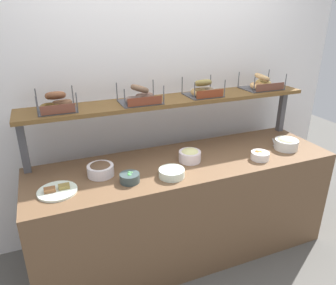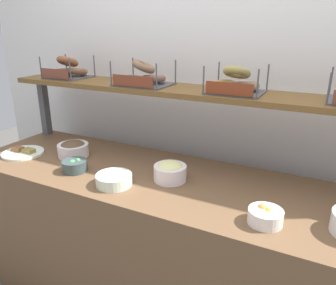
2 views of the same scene
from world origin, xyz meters
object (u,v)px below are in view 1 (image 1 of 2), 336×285
(bowl_egg_salad, at_px, (190,155))
(bowl_potato_salad, at_px, (286,143))
(bagel_basket_plain, at_px, (262,84))
(bagel_basket_cinnamon_raisin, at_px, (56,104))
(bowl_cream_cheese, at_px, (172,172))
(bagel_basket_everything, at_px, (203,90))
(bowl_chocolate_spread, at_px, (100,169))
(bagel_basket_poppy, at_px, (140,96))
(serving_plate_white, at_px, (57,191))
(bowl_fruit_salad, at_px, (260,155))
(bowl_veggie_mix, at_px, (130,178))
(serving_spoon_near_plate, at_px, (275,144))

(bowl_egg_salad, height_order, bowl_potato_salad, bowl_potato_salad)
(bagel_basket_plain, bearing_deg, bowl_egg_salad, -160.81)
(bagel_basket_cinnamon_raisin, distance_m, bagel_basket_plain, 1.73)
(bowl_cream_cheese, distance_m, bagel_basket_everything, 0.78)
(bowl_chocolate_spread, relative_size, bagel_basket_cinnamon_raisin, 0.68)
(bagel_basket_everything, bearing_deg, bowl_chocolate_spread, -165.28)
(bagel_basket_poppy, bearing_deg, serving_plate_white, -152.82)
(bagel_basket_cinnamon_raisin, bearing_deg, bowl_fruit_salad, -17.97)
(bagel_basket_everything, bearing_deg, bowl_veggie_mix, -151.44)
(serving_plate_white, distance_m, bagel_basket_plain, 1.91)
(bowl_fruit_salad, relative_size, bagel_basket_cinnamon_raisin, 0.51)
(bowl_chocolate_spread, distance_m, serving_plate_white, 0.33)
(bowl_egg_salad, height_order, bagel_basket_cinnamon_raisin, bagel_basket_cinnamon_raisin)
(bowl_potato_salad, bearing_deg, bowl_cream_cheese, -175.62)
(bowl_potato_salad, bearing_deg, serving_spoon_near_plate, 103.85)
(bowl_fruit_salad, bearing_deg, serving_plate_white, 176.67)
(bowl_cream_cheese, bearing_deg, bowl_egg_salad, 38.18)
(bowl_veggie_mix, xyz_separation_m, bagel_basket_everything, (0.75, 0.41, 0.44))
(bowl_potato_salad, xyz_separation_m, serving_spoon_near_plate, (-0.03, 0.11, -0.04))
(bagel_basket_everything, bearing_deg, bagel_basket_poppy, -178.56)
(bowl_fruit_salad, distance_m, bagel_basket_poppy, 1.03)
(serving_spoon_near_plate, bearing_deg, serving_plate_white, -176.78)
(bowl_cream_cheese, bearing_deg, bagel_basket_plain, 23.83)
(serving_spoon_near_plate, height_order, bagel_basket_cinnamon_raisin, bagel_basket_cinnamon_raisin)
(bagel_basket_cinnamon_raisin, xyz_separation_m, bagel_basket_poppy, (0.60, -0.03, -0.00))
(bagel_basket_poppy, bearing_deg, bowl_egg_salad, -40.26)
(bowl_cream_cheese, height_order, bagel_basket_poppy, bagel_basket_poppy)
(bowl_veggie_mix, distance_m, bowl_egg_salad, 0.54)
(serving_plate_white, height_order, serving_spoon_near_plate, serving_plate_white)
(bowl_chocolate_spread, height_order, bowl_fruit_salad, bowl_chocolate_spread)
(serving_plate_white, distance_m, bagel_basket_everything, 1.35)
(serving_plate_white, bearing_deg, bowl_cream_cheese, -6.55)
(bowl_potato_salad, height_order, bowl_cream_cheese, bowl_potato_salad)
(bowl_potato_salad, bearing_deg, bagel_basket_plain, 92.66)
(bowl_veggie_mix, xyz_separation_m, bowl_egg_salad, (0.52, 0.14, 0.02))
(bagel_basket_cinnamon_raisin, height_order, bagel_basket_poppy, bagel_basket_poppy)
(bowl_egg_salad, distance_m, bowl_cream_cheese, 0.29)
(bowl_chocolate_spread, bearing_deg, bowl_potato_salad, -4.72)
(bowl_veggie_mix, bearing_deg, bagel_basket_poppy, 61.82)
(serving_plate_white, bearing_deg, bowl_fruit_salad, -3.33)
(bowl_veggie_mix, distance_m, bowl_fruit_salad, 1.04)
(bowl_veggie_mix, relative_size, bagel_basket_everything, 0.49)
(bagel_basket_poppy, xyz_separation_m, bagel_basket_plain, (1.13, 0.03, -0.00))
(bowl_fruit_salad, distance_m, serving_spoon_near_plate, 0.36)
(bowl_fruit_salad, height_order, bagel_basket_plain, bagel_basket_plain)
(bowl_cream_cheese, relative_size, bagel_basket_everything, 0.65)
(bowl_chocolate_spread, bearing_deg, bowl_fruit_salad, -9.87)
(bowl_potato_salad, relative_size, serving_plate_white, 0.76)
(bowl_potato_salad, bearing_deg, bagel_basket_cinnamon_raisin, 167.79)
(bowl_egg_salad, distance_m, serving_plate_white, 0.99)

